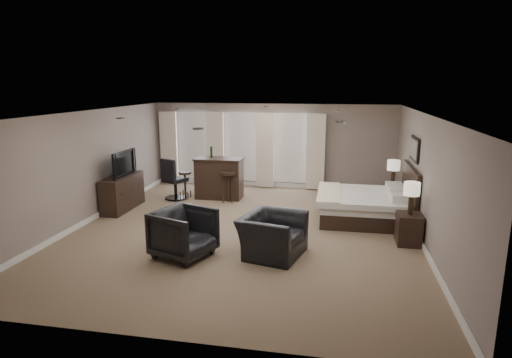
% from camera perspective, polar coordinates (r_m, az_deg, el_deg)
% --- Properties ---
extents(room, '(7.60, 8.60, 2.64)m').
position_cam_1_polar(room, '(9.26, -1.68, 0.72)').
color(room, '#77624B').
rests_on(room, ground).
extents(window_bay, '(5.25, 0.20, 2.30)m').
position_cam_1_polar(window_bay, '(13.44, -2.10, 4.05)').
color(window_bay, silver).
rests_on(window_bay, room).
extents(bed, '(2.10, 2.00, 1.33)m').
position_cam_1_polar(bed, '(10.48, 13.84, -1.78)').
color(bed, silver).
rests_on(bed, ground).
extents(nightstand_near, '(0.47, 0.57, 0.63)m').
position_cam_1_polar(nightstand_near, '(9.30, 19.68, -6.29)').
color(nightstand_near, black).
rests_on(nightstand_near, ground).
extents(nightstand_far, '(0.41, 0.50, 0.55)m').
position_cam_1_polar(nightstand_far, '(12.06, 17.62, -2.05)').
color(nightstand_far, black).
rests_on(nightstand_far, ground).
extents(lamp_near, '(0.32, 0.32, 0.66)m').
position_cam_1_polar(lamp_near, '(9.12, 19.98, -2.45)').
color(lamp_near, beige).
rests_on(lamp_near, nightstand_near).
extents(lamp_far, '(0.33, 0.33, 0.68)m').
position_cam_1_polar(lamp_far, '(11.93, 17.82, 0.80)').
color(lamp_far, beige).
rests_on(lamp_far, nightstand_far).
extents(wall_art, '(0.04, 0.96, 0.56)m').
position_cam_1_polar(wall_art, '(10.40, 20.33, 3.78)').
color(wall_art, slate).
rests_on(wall_art, room).
extents(dresser, '(0.49, 1.53, 0.89)m').
position_cam_1_polar(dresser, '(11.61, -17.38, -1.73)').
color(dresser, black).
rests_on(dresser, ground).
extents(tv, '(0.66, 1.14, 0.15)m').
position_cam_1_polar(tv, '(11.49, -17.55, 0.77)').
color(tv, black).
rests_on(tv, dresser).
extents(armchair_near, '(1.06, 1.37, 1.06)m').
position_cam_1_polar(armchair_near, '(8.15, 2.22, -6.57)').
color(armchair_near, black).
rests_on(armchair_near, ground).
extents(armchair_far, '(1.20, 1.23, 1.01)m').
position_cam_1_polar(armchair_far, '(8.19, -9.61, -6.85)').
color(armchair_far, black).
rests_on(armchair_far, ground).
extents(bar_counter, '(1.34, 0.70, 1.17)m').
position_cam_1_polar(bar_counter, '(12.18, -4.93, 0.15)').
color(bar_counter, black).
rests_on(bar_counter, ground).
extents(bar_stool_left, '(0.36, 0.36, 0.76)m').
position_cam_1_polar(bar_stool_left, '(12.35, -9.42, -0.77)').
color(bar_stool_left, black).
rests_on(bar_stool_left, ground).
extents(bar_stool_right, '(0.42, 0.42, 0.85)m').
position_cam_1_polar(bar_stool_right, '(11.77, -3.71, -1.07)').
color(bar_stool_right, black).
rests_on(bar_stool_right, ground).
extents(desk_chair, '(0.80, 0.80, 1.18)m').
position_cam_1_polar(desk_chair, '(12.22, -10.73, 0.04)').
color(desk_chair, black).
rests_on(desk_chair, ground).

